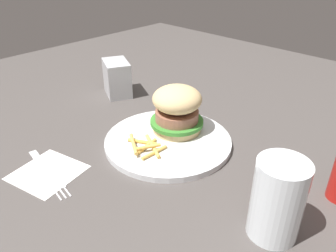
% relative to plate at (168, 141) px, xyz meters
% --- Properties ---
extents(ground_plane, '(1.60, 1.60, 0.00)m').
position_rel_plate_xyz_m(ground_plane, '(-0.02, 0.01, -0.01)').
color(ground_plane, '#47423F').
extents(plate, '(0.26, 0.26, 0.01)m').
position_rel_plate_xyz_m(plate, '(0.00, 0.00, 0.00)').
color(plate, silver).
rests_on(plate, ground_plane).
extents(sandwich, '(0.11, 0.11, 0.10)m').
position_rel_plate_xyz_m(sandwich, '(0.04, 0.01, 0.06)').
color(sandwich, tan).
rests_on(sandwich, plate).
extents(fries_pile, '(0.07, 0.10, 0.01)m').
position_rel_plate_xyz_m(fries_pile, '(-0.06, 0.01, 0.01)').
color(fries_pile, gold).
rests_on(fries_pile, plate).
extents(napkin, '(0.13, 0.13, 0.00)m').
position_rel_plate_xyz_m(napkin, '(-0.22, 0.09, -0.01)').
color(napkin, white).
rests_on(napkin, ground_plane).
extents(fork, '(0.04, 0.17, 0.00)m').
position_rel_plate_xyz_m(fork, '(-0.22, 0.09, -0.00)').
color(fork, silver).
rests_on(fork, napkin).
extents(drink_glass, '(0.07, 0.07, 0.12)m').
position_rel_plate_xyz_m(drink_glass, '(-0.07, -0.27, 0.05)').
color(drink_glass, silver).
rests_on(drink_glass, ground_plane).
extents(napkin_dispenser, '(0.09, 0.11, 0.09)m').
position_rel_plate_xyz_m(napkin_dispenser, '(0.09, 0.27, 0.04)').
color(napkin_dispenser, '#B7BABF').
rests_on(napkin_dispenser, ground_plane).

